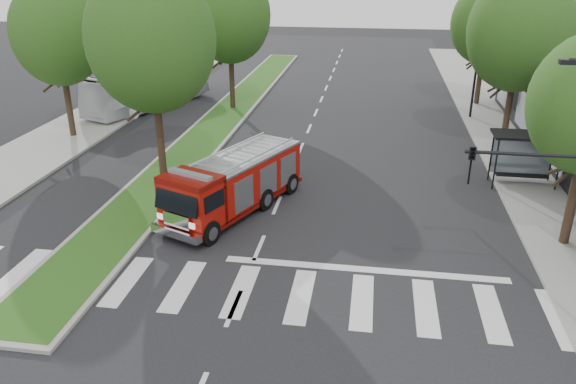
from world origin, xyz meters
name	(u,v)px	position (x,y,z in m)	size (l,w,h in m)	color
ground	(259,248)	(0.00, 0.00, 0.00)	(140.00, 140.00, 0.00)	black
sidewalk_right	(538,171)	(12.50, 10.00, 0.07)	(5.00, 80.00, 0.15)	gray
sidewalk_left	(48,146)	(-14.50, 10.00, 0.07)	(5.00, 80.00, 0.15)	gray
median	(226,116)	(-6.00, 18.00, 0.08)	(3.00, 50.00, 0.15)	gray
bus_shelter	(526,145)	(11.20, 8.15, 2.04)	(3.20, 1.60, 2.61)	black
tree_right_mid	(520,32)	(11.50, 14.00, 6.49)	(5.60, 5.60, 9.72)	black
tree_right_far	(487,23)	(11.50, 24.00, 5.84)	(5.00, 5.00, 8.73)	black
tree_median_near	(151,39)	(-6.00, 6.00, 6.81)	(5.80, 5.80, 10.16)	black
tree_median_far	(229,15)	(-6.00, 20.00, 6.49)	(5.60, 5.60, 9.72)	black
tree_left_mid	(58,33)	(-14.00, 12.00, 6.16)	(5.20, 5.20, 9.16)	black
streetlight_right_far	(476,52)	(10.35, 20.00, 4.48)	(2.11, 0.20, 8.00)	black
fire_engine	(234,183)	(-1.70, 3.14, 1.28)	(5.10, 7.97, 2.67)	#5F0905
city_bus	(149,87)	(-12.00, 19.50, 1.50)	(2.52, 10.77, 3.00)	silver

